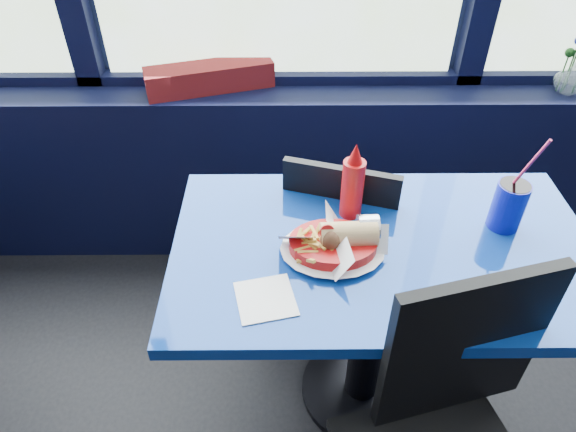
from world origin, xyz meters
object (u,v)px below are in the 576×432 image
Objects in this scene: flower_vase at (572,74)px; soda_cup at (509,205)px; near_table at (377,289)px; ketchup_bottle at (353,185)px; food_basket at (335,243)px; planter_box at (210,77)px; chair_near_back at (324,235)px.

flower_vase is 0.91m from soda_cup.
ketchup_bottle is (-0.08, 0.14, 0.29)m from near_table.
near_table is 3.78× the size of food_basket.
near_table is 4.87× the size of ketchup_bottle.
near_table is 1.10m from planter_box.
planter_box is (-0.58, 0.89, 0.28)m from near_table.
soda_cup is at bearing -7.49° from ketchup_bottle.
chair_near_back reaches higher than near_table.
planter_box is at bearing 123.81° from ketchup_bottle.
near_table is 0.33m from ketchup_bottle.
near_table is at bearing -59.73° from ketchup_bottle.
food_basket is 0.52m from soda_cup.
planter_box is 2.04× the size of flower_vase.
soda_cup is (-0.50, -0.76, -0.05)m from flower_vase.
near_table is at bearing -166.92° from soda_cup.
chair_near_back is 3.44× the size of flower_vase.
flower_vase is at bearing -135.22° from chair_near_back.
flower_vase is 1.17m from ketchup_bottle.
soda_cup is (0.44, -0.06, -0.03)m from ketchup_bottle.
soda_cup is (0.50, 0.11, 0.04)m from food_basket.
planter_box is at bearing 178.36° from flower_vase.
flower_vase is 0.79× the size of food_basket.
food_basket is at bearing -81.48° from planter_box.
flower_vase is at bearing 44.59° from near_table.
flower_vase is 0.80× the size of soda_cup.
planter_box is 1.24m from soda_cup.
chair_near_back is 2.75× the size of soda_cup.
chair_near_back is 2.72× the size of food_basket.
flower_vase is at bearing -18.75° from planter_box.
chair_near_back reaches higher than food_basket.
flower_vase is (0.86, 0.84, 0.31)m from near_table.
near_table is at bearing -73.85° from planter_box.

